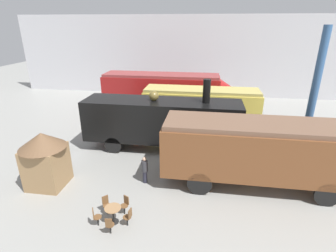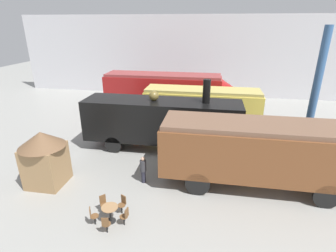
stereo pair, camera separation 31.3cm
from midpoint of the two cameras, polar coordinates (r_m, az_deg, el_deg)
name	(u,v)px [view 2 (the right image)]	position (r m, az deg, el deg)	size (l,w,h in m)	color
ground_plane	(188,156)	(17.26, 4.99, -6.47)	(80.00, 80.00, 0.00)	gray
backdrop_wall	(203,57)	(31.13, 7.92, 14.72)	(44.00, 0.15, 9.00)	silver
streamlined_locomotive	(172,90)	(24.80, 1.17, 7.82)	(12.79, 2.70, 3.71)	maroon
passenger_coach_vintage	(202,106)	(20.98, 7.78, 4.31)	(8.99, 2.42, 3.33)	#E0C64C
steam_locomotive	(162,120)	(17.39, -0.77, 1.30)	(10.29, 2.53, 4.88)	black
passenger_coach_wooden	(260,149)	(14.08, 19.93, -4.78)	(9.93, 2.80, 3.54)	brown
cafe_table_near	(110,211)	(12.06, -11.76, -17.65)	(0.72, 0.72, 0.75)	black
cafe_chair_0	(123,203)	(12.45, -9.13, -16.24)	(0.39, 0.40, 0.87)	black
cafe_chair_1	(104,203)	(12.62, -13.12, -15.97)	(0.40, 0.40, 0.87)	black
cafe_chair_2	(93,215)	(12.08, -15.36, -18.18)	(0.40, 0.39, 0.87)	black
cafe_chair_3	(106,224)	(11.54, -12.56, -20.07)	(0.36, 0.37, 0.87)	black
cafe_chair_4	(125,216)	(11.78, -8.51, -18.72)	(0.37, 0.36, 0.87)	black
visitor_person	(143,169)	(14.20, -4.78, -9.30)	(0.34, 0.34, 1.52)	#262633
ticket_kiosk	(44,156)	(15.02, -24.80, -5.87)	(2.34, 2.34, 3.00)	#99754C
support_pillar	(314,98)	(17.53, 29.64, 5.24)	(0.44, 0.44, 8.00)	#386093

